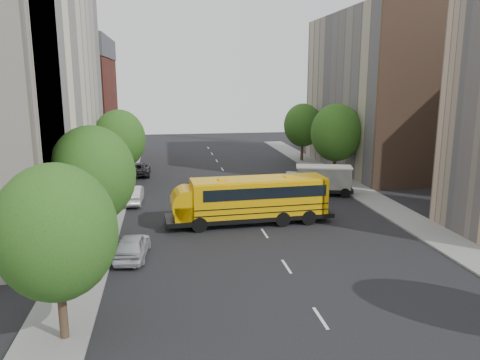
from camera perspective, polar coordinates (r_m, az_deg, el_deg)
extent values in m
plane|color=black|center=(34.72, 2.31, -5.47)|extent=(120.00, 120.00, 0.00)
cube|color=slate|center=(39.15, -15.98, -3.80)|extent=(3.00, 80.00, 0.12)
cube|color=slate|center=(42.88, 16.20, -2.44)|extent=(3.00, 80.00, 0.12)
cube|color=silver|center=(44.20, -0.26, -1.58)|extent=(0.15, 64.00, 0.01)
cube|color=beige|center=(40.06, -26.08, 10.22)|extent=(10.00, 26.00, 20.00)
cube|color=maroon|center=(61.60, -19.96, 7.72)|extent=(10.00, 15.00, 13.00)
cube|color=tan|center=(57.94, 16.27, 10.20)|extent=(10.00, 22.00, 18.00)
cube|color=brown|center=(48.22, 21.89, 9.51)|extent=(10.10, 0.30, 18.00)
cylinder|color=yellow|center=(69.99, 21.55, 17.10)|extent=(1.00, 1.00, 35.00)
cylinder|color=#38281C|center=(21.03, -20.81, -14.54)|extent=(0.36, 0.36, 2.70)
ellipsoid|color=#124412|center=(19.81, -21.53, -5.95)|extent=(4.80, 4.80, 5.52)
cylinder|color=#38281C|center=(30.15, -17.12, -5.92)|extent=(0.36, 0.36, 2.88)
ellipsoid|color=#124412|center=(29.28, -17.54, 0.65)|extent=(5.12, 5.12, 5.89)
cylinder|color=#38281C|center=(47.50, -14.25, 0.74)|extent=(0.36, 0.36, 2.81)
ellipsoid|color=#124412|center=(46.96, -14.47, 4.84)|extent=(4.99, 4.99, 5.74)
cylinder|color=#38281C|center=(50.48, 11.46, 1.61)|extent=(0.36, 0.36, 2.95)
ellipsoid|color=#124412|center=(49.96, 11.63, 5.68)|extent=(5.25, 5.25, 6.04)
cylinder|color=#38281C|center=(61.71, 7.57, 3.55)|extent=(0.36, 0.36, 2.74)
ellipsoid|color=#124412|center=(61.30, 7.65, 6.64)|extent=(4.86, 4.86, 5.59)
cube|color=black|center=(34.85, 1.15, -4.35)|extent=(12.50, 3.50, 0.33)
cube|color=#E1A204|center=(34.65, 2.40, -2.00)|extent=(10.08, 3.31, 2.54)
cube|color=#E1A204|center=(33.88, -7.25, -3.77)|extent=(2.13, 2.65, 1.10)
cube|color=black|center=(33.66, -5.34, -1.50)|extent=(0.69, 2.57, 1.33)
cube|color=#E1A204|center=(34.36, 2.42, 0.09)|extent=(10.06, 3.09, 0.15)
cube|color=black|center=(34.58, 2.77, -1.09)|extent=(9.20, 3.32, 0.83)
cube|color=black|center=(34.88, 2.39, -3.40)|extent=(10.08, 3.37, 0.07)
cube|color=black|center=(34.76, 2.40, -2.70)|extent=(10.08, 3.37, 0.07)
cube|color=#E1A204|center=(36.23, 10.12, -1.55)|extent=(0.32, 2.77, 2.54)
cube|color=#E1A204|center=(33.71, -2.48, 0.05)|extent=(0.70, 0.70, 0.11)
cube|color=#E1A204|center=(35.06, 6.44, 0.45)|extent=(0.70, 0.70, 0.11)
cylinder|color=#E1A204|center=(33.74, -7.27, -2.87)|extent=(2.46, 2.66, 2.32)
cylinder|color=red|center=(32.52, -4.30, -3.68)|extent=(0.55, 0.07, 0.55)
cylinder|color=black|center=(32.85, -5.64, -5.55)|extent=(1.12, 0.39, 1.10)
cylinder|color=black|center=(35.47, -6.17, -4.22)|extent=(1.12, 0.39, 1.10)
cylinder|color=black|center=(34.23, 5.66, -4.82)|extent=(1.12, 0.39, 1.10)
cylinder|color=black|center=(36.76, 4.34, -3.60)|extent=(1.12, 0.39, 1.10)
cylinder|color=black|center=(34.96, 9.12, -4.55)|extent=(1.12, 0.39, 1.10)
cylinder|color=black|center=(37.43, 7.58, -3.38)|extent=(1.12, 0.39, 1.10)
cube|color=black|center=(44.11, 9.45, -1.09)|extent=(6.65, 3.68, 0.32)
cube|color=white|center=(43.91, 10.19, 0.31)|extent=(5.20, 3.20, 1.90)
cube|color=white|center=(43.85, 6.46, -0.02)|extent=(1.95, 2.32, 1.26)
cube|color=silver|center=(43.72, 10.23, 1.59)|extent=(5.43, 3.35, 0.13)
cylinder|color=black|center=(43.02, 6.44, -1.45)|extent=(0.92, 0.49, 0.88)
cylinder|color=black|center=(45.07, 6.43, -0.82)|extent=(0.92, 0.49, 0.88)
cylinder|color=black|center=(43.12, 9.81, -1.52)|extent=(0.92, 0.49, 0.88)
cylinder|color=black|center=(45.16, 9.64, -0.89)|extent=(0.92, 0.49, 0.88)
cylinder|color=black|center=(43.34, 12.86, -1.58)|extent=(0.92, 0.49, 0.88)
cylinder|color=black|center=(45.38, 12.56, -0.95)|extent=(0.92, 0.49, 0.88)
imported|color=#B3B3BB|center=(29.00, -13.00, -7.83)|extent=(2.22, 4.59, 1.51)
imported|color=silver|center=(41.46, -13.00, -1.72)|extent=(1.78, 4.81, 1.57)
imported|color=black|center=(53.46, -12.18, 1.34)|extent=(2.40, 5.16, 1.43)
imported|color=#394763|center=(51.48, 9.40, 1.06)|extent=(1.99, 4.42, 1.47)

